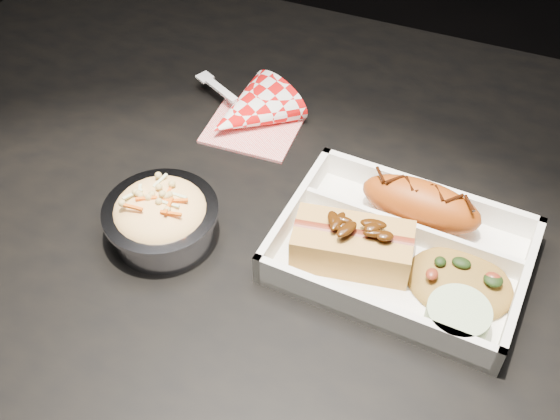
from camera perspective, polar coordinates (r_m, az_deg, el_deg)
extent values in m
cube|color=black|center=(0.79, 2.87, -0.93)|extent=(1.20, 0.80, 0.03)
cylinder|color=black|center=(1.47, -13.42, 4.70)|extent=(0.05, 0.05, 0.72)
cube|color=white|center=(0.74, 9.69, -3.96)|extent=(0.26, 0.20, 0.01)
cube|color=white|center=(0.79, 11.87, 1.15)|extent=(0.25, 0.03, 0.04)
cube|color=white|center=(0.68, 7.44, -8.29)|extent=(0.25, 0.03, 0.04)
cube|color=white|center=(0.75, 1.17, -0.17)|extent=(0.02, 0.18, 0.04)
cube|color=white|center=(0.72, 18.90, -6.31)|extent=(0.02, 0.18, 0.04)
cube|color=white|center=(0.75, 10.44, -1.98)|extent=(0.23, 0.02, 0.03)
ellipsoid|color=#9F430F|center=(0.76, 11.38, 0.49)|extent=(0.13, 0.06, 0.05)
cube|color=#C08C41|center=(0.70, 5.67, -3.96)|extent=(0.12, 0.04, 0.04)
cube|color=#C08C41|center=(0.72, 6.08, -1.91)|extent=(0.12, 0.04, 0.04)
cylinder|color=maroon|center=(0.71, 5.93, -2.45)|extent=(0.12, 0.05, 0.03)
ellipsoid|color=olive|center=(0.71, 14.54, -5.22)|extent=(0.11, 0.10, 0.03)
cylinder|color=#A3BD8E|center=(0.68, 14.19, -8.57)|extent=(0.06, 0.06, 0.03)
cylinder|color=silver|center=(0.75, -9.53, -1.10)|extent=(0.11, 0.11, 0.04)
cylinder|color=silver|center=(0.74, -9.71, -0.07)|extent=(0.12, 0.12, 0.01)
ellipsoid|color=beige|center=(0.74, -9.71, -0.07)|extent=(0.10, 0.10, 0.04)
cube|color=red|center=(0.88, -2.26, 6.57)|extent=(0.11, 0.09, 0.00)
cone|color=red|center=(0.88, -2.63, 7.91)|extent=(0.14, 0.14, 0.10)
cube|color=white|center=(0.91, -4.83, 9.71)|extent=(0.06, 0.04, 0.00)
cube|color=white|center=(0.93, -6.14, 10.68)|extent=(0.02, 0.02, 0.00)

